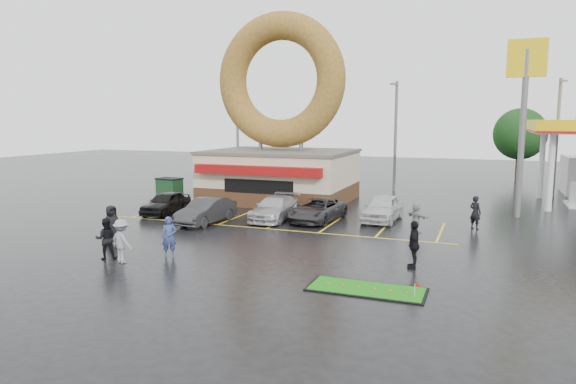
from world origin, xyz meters
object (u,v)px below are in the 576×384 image
(streetlight_mid, at_px, (395,133))
(car_dgrey, at_px, (206,211))
(person_cameraman, at_px, (414,245))
(shell_sign, at_px, (525,95))
(putting_green, at_px, (367,289))
(car_grey, at_px, (318,210))
(car_silver, at_px, (275,208))
(car_white, at_px, (383,208))
(dumpster, at_px, (169,187))
(streetlight_right, at_px, (557,135))
(person_blue, at_px, (169,237))
(car_black, at_px, (166,203))
(streetlight_left, at_px, (237,132))
(donut_shop, at_px, (280,140))

(streetlight_mid, xyz_separation_m, car_dgrey, (-7.79, -17.42, -4.06))
(person_cameraman, bearing_deg, shell_sign, 153.73)
(putting_green, bearing_deg, car_grey, 115.73)
(car_silver, relative_size, car_white, 1.06)
(car_white, bearing_deg, dumpster, 169.78)
(car_silver, height_order, dumpster, car_silver)
(streetlight_right, distance_m, person_blue, 31.10)
(car_black, bearing_deg, streetlight_left, 96.03)
(car_dgrey, xyz_separation_m, car_white, (9.31, 4.39, 0.05))
(streetlight_left, relative_size, car_white, 2.00)
(car_dgrey, height_order, car_silver, car_dgrey)
(person_blue, height_order, dumpster, person_blue)
(streetlight_right, height_order, dumpster, streetlight_right)
(car_black, bearing_deg, streetlight_mid, 50.43)
(car_black, distance_m, car_silver, 7.19)
(streetlight_right, relative_size, car_dgrey, 2.06)
(car_silver, bearing_deg, car_dgrey, -143.91)
(streetlight_mid, distance_m, person_blue, 25.29)
(car_grey, bearing_deg, dumpster, 164.74)
(streetlight_left, distance_m, streetlight_mid, 14.04)
(streetlight_mid, xyz_separation_m, putting_green, (3.36, -25.59, -4.75))
(donut_shop, bearing_deg, car_silver, -70.66)
(donut_shop, height_order, person_cameraman, donut_shop)
(donut_shop, bearing_deg, person_blue, -85.11)
(car_white, height_order, person_blue, person_blue)
(car_grey, bearing_deg, streetlight_left, 137.97)
(streetlight_left, bearing_deg, putting_green, -54.79)
(shell_sign, relative_size, streetlight_mid, 1.18)
(car_grey, bearing_deg, car_silver, -161.50)
(person_cameraman, bearing_deg, car_black, -119.70)
(streetlight_right, distance_m, putting_green, 28.36)
(streetlight_left, height_order, streetlight_right, same)
(donut_shop, height_order, shell_sign, donut_shop)
(person_blue, bearing_deg, car_white, 28.29)
(putting_green, bearing_deg, car_black, 146.68)
(streetlight_left, distance_m, putting_green, 30.47)
(car_white, bearing_deg, shell_sign, 31.81)
(streetlight_right, bearing_deg, person_blue, -124.77)
(streetlight_left, relative_size, car_grey, 1.88)
(streetlight_right, xyz_separation_m, car_dgrey, (-19.79, -18.42, -4.06))
(car_white, bearing_deg, donut_shop, 152.18)
(person_cameraman, height_order, putting_green, person_cameraman)
(streetlight_right, bearing_deg, putting_green, -108.00)
(car_dgrey, bearing_deg, streetlight_right, 47.25)
(streetlight_mid, distance_m, car_dgrey, 19.51)
(shell_sign, height_order, car_white, shell_sign)
(streetlight_mid, bearing_deg, putting_green, -82.53)
(shell_sign, bearing_deg, car_white, -151.17)
(car_grey, xyz_separation_m, person_blue, (-3.57, -9.93, 0.22))
(car_dgrey, relative_size, car_white, 0.97)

